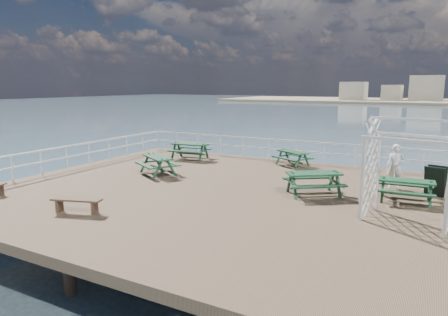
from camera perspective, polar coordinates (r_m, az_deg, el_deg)
ground at (r=14.73m, az=1.65°, el=-5.49°), size 18.00×14.00×0.30m
railing at (r=16.80m, az=5.39°, el=0.05°), size 17.77×13.76×1.10m
picnic_table_a at (r=21.25m, az=-4.90°, el=1.50°), size 2.09×1.76×0.94m
picnic_table_b at (r=19.67m, az=9.78°, el=0.38°), size 2.05×1.92×0.79m
picnic_table_c at (r=14.57m, az=12.69°, el=-2.89°), size 2.44×2.35×0.93m
picnic_table_d at (r=17.81m, az=-9.47°, el=-0.46°), size 2.31×2.18×0.88m
picnic_table_e at (r=14.76m, az=24.60°, el=-3.63°), size 1.85×1.54×0.85m
flat_bench_near at (r=13.12m, az=-20.31°, el=-5.94°), size 1.61×0.85×0.45m
trellis_arbor at (r=12.37m, az=24.94°, el=-2.52°), size 2.60×1.72×2.98m
sandwich_board at (r=15.93m, az=27.94°, el=-2.97°), size 0.77×0.65×1.09m
person at (r=16.37m, az=23.30°, el=-1.13°), size 0.64×0.43×1.70m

